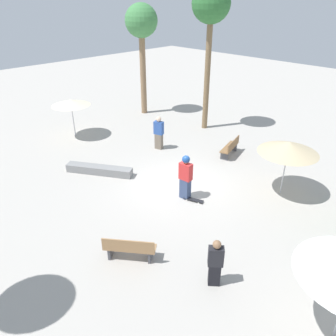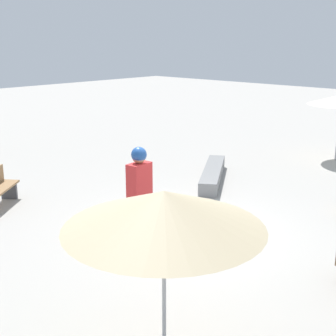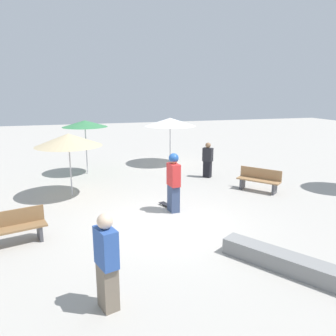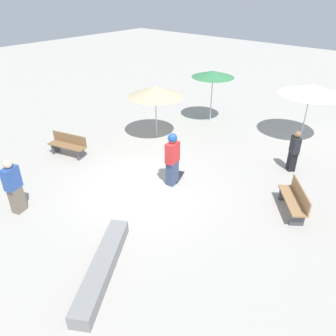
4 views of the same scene
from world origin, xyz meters
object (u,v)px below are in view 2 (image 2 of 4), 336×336
at_px(skater_main, 140,189).
at_px(shade_umbrella_tan, 164,210).
at_px(skateboard, 127,240).
at_px(concrete_ledge, 213,174).

bearing_deg(skater_main, shade_umbrella_tan, 44.66).
relative_size(skater_main, shade_umbrella_tan, 0.81).
distance_m(skateboard, shade_umbrella_tan, 4.18).
bearing_deg(skateboard, shade_umbrella_tan, 34.46).
height_order(skater_main, skateboard, skater_main).
xyz_separation_m(skater_main, concrete_ledge, (-4.10, -1.30, -0.83)).
bearing_deg(shade_umbrella_tan, skateboard, -125.31).
distance_m(skateboard, concrete_ledge, 4.71).
height_order(skateboard, shade_umbrella_tan, shade_umbrella_tan).
xyz_separation_m(skateboard, concrete_ledge, (-4.51, -1.35, 0.12)).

